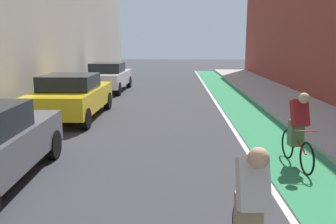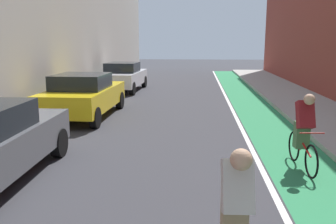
{
  "view_description": "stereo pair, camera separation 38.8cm",
  "coord_description": "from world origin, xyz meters",
  "views": [
    {
      "loc": [
        0.6,
        4.13,
        2.63
      ],
      "look_at": [
        0.46,
        10.51,
        1.38
      ],
      "focal_mm": 38.42,
      "sensor_mm": 36.0,
      "label": 1
    },
    {
      "loc": [
        0.99,
        4.15,
        2.63
      ],
      "look_at": [
        0.46,
        10.51,
        1.38
      ],
      "focal_mm": 38.42,
      "sensor_mm": 36.0,
      "label": 2
    }
  ],
  "objects": [
    {
      "name": "sidewalk_right",
      "position": [
        5.43,
        17.41,
        0.07
      ],
      "size": [
        2.75,
        38.82,
        0.14
      ],
      "primitive_type": "cube",
      "color": "#A8A59E",
      "rests_on": "ground"
    },
    {
      "name": "parked_sedan_white",
      "position": [
        -3.01,
        23.22,
        0.78
      ],
      "size": [
        2.0,
        4.35,
        1.53
      ],
      "color": "silver",
      "rests_on": "ground"
    },
    {
      "name": "ground_plane",
      "position": [
        0.0,
        15.41,
        0.0
      ],
      "size": [
        85.4,
        85.4,
        0.0
      ],
      "primitive_type": "plane",
      "color": "#38383D"
    },
    {
      "name": "cyclist_mid",
      "position": [
        1.41,
        7.76,
        0.85
      ],
      "size": [
        0.48,
        1.7,
        1.61
      ],
      "color": "black",
      "rests_on": "ground"
    },
    {
      "name": "parked_sedan_yellow_cab",
      "position": [
        -3.01,
        16.35,
        0.79
      ],
      "size": [
        2.04,
        4.49,
        1.53
      ],
      "color": "yellow",
      "rests_on": "ground"
    },
    {
      "name": "lane_divider_stripe",
      "position": [
        2.36,
        17.41,
        0.0
      ],
      "size": [
        0.12,
        38.82,
        0.0
      ],
      "primitive_type": "cube",
      "color": "white",
      "rests_on": "ground"
    },
    {
      "name": "cyclist_trailing",
      "position": [
        3.18,
        11.58,
        0.85
      ],
      "size": [
        0.48,
        1.72,
        1.62
      ],
      "color": "black",
      "rests_on": "ground"
    },
    {
      "name": "bike_lane_paint",
      "position": [
        3.26,
        17.41,
        0.0
      ],
      "size": [
        1.6,
        38.82,
        0.0
      ],
      "primitive_type": "cube",
      "color": "#2D8451",
      "rests_on": "ground"
    }
  ]
}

